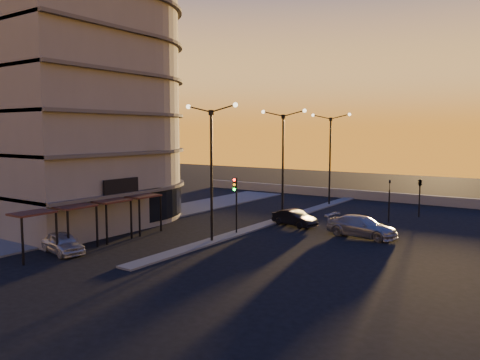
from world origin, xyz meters
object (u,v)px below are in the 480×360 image
at_px(car_hatchback, 62,243).
at_px(traffic_light_main, 235,196).
at_px(streetlamp_mid, 283,155).
at_px(car_wagon, 362,226).
at_px(car_sedan, 294,218).

bearing_deg(car_hatchback, traffic_light_main, -17.02).
distance_m(streetlamp_mid, car_hatchback, 19.28).
bearing_deg(car_wagon, car_sedan, 88.53).
height_order(car_sedan, car_wagon, car_wagon).
bearing_deg(streetlamp_mid, traffic_light_main, -90.00).
bearing_deg(traffic_light_main, car_wagon, 29.85).
relative_size(car_hatchback, car_sedan, 0.99).
relative_size(streetlamp_mid, car_hatchback, 2.45).
relative_size(streetlamp_mid, car_sedan, 2.43).
bearing_deg(streetlamp_mid, car_sedan, -40.37).
bearing_deg(streetlamp_mid, car_wagon, -17.60).
distance_m(car_sedan, car_wagon, 5.93).
distance_m(car_hatchback, car_wagon, 20.56).
height_order(streetlamp_mid, car_hatchback, streetlamp_mid).
bearing_deg(car_sedan, car_wagon, -82.37).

